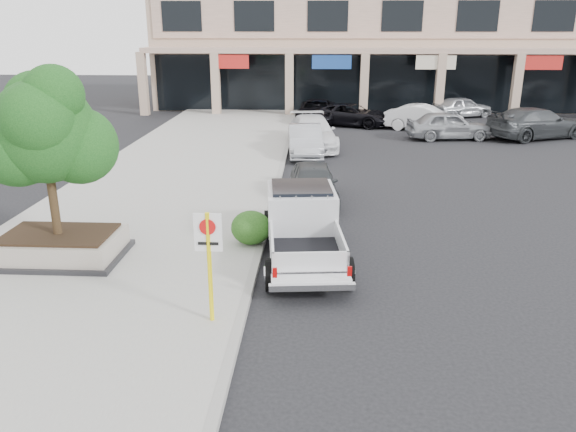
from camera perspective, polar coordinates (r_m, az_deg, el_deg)
The scene contains 18 objects.
ground at distance 12.84m, azimuth 2.86°, elevation -8.30°, with size 120.00×120.00×0.00m, color black.
sidewalk at distance 19.16m, azimuth -13.69°, elevation 0.70°, with size 8.00×52.00×0.15m, color gray.
curb at distance 18.43m, azimuth -1.84°, elevation 0.52°, with size 0.20×52.00×0.15m, color gray.
strip_mall at distance 46.09m, azimuth 13.70°, elevation 16.87°, with size 40.55×12.43×9.50m.
planter at distance 15.58m, azimuth -22.17°, elevation -2.83°, with size 3.20×2.20×0.68m.
planter_tree at distance 14.91m, azimuth -22.83°, elevation 7.95°, with size 2.90×2.55×4.00m.
no_parking_sign at distance 11.09m, azimuth -8.04°, elevation -3.69°, with size 0.55×0.09×2.30m.
hedge at distance 15.33m, azimuth -3.77°, elevation -1.19°, with size 1.10×0.99×0.94m, color #1C4313.
pickup_truck at distance 14.57m, azimuth 1.60°, elevation -1.21°, with size 2.03×5.48×1.73m, color silver, non-canonical shape.
curb_car_a at distance 19.55m, azimuth 2.61°, elevation 3.41°, with size 1.59×3.95×1.35m, color #313436.
curb_car_b at distance 26.73m, azimuth 1.75°, elevation 7.67°, with size 1.51×4.32×1.42m, color #A9ABB1.
curb_car_c at distance 28.55m, azimuth 2.46°, elevation 8.49°, with size 2.15×5.30×1.54m, color silver.
curb_car_d at distance 36.36m, azimuth 2.90°, elevation 10.60°, with size 2.36×5.11×1.42m, color black.
lot_car_a at distance 31.89m, azimuth 16.00°, elevation 8.86°, with size 1.80×4.47×1.52m, color #929599.
lot_car_b at distance 34.27m, azimuth 13.67°, elevation 9.66°, with size 1.57×4.50×1.48m, color silver.
lot_car_c at distance 33.74m, azimuth 23.91°, elevation 8.62°, with size 2.33×5.73×1.66m, color #2F3234.
lot_car_d at distance 35.23m, azimuth 6.44°, elevation 10.19°, with size 2.23×4.85×1.35m, color black.
lot_car_e at distance 40.06m, azimuth 17.25°, elevation 10.54°, with size 1.65×4.10×1.40m, color #ACAFB4.
Camera 1 is at (-0.02, -11.44, 5.82)m, focal length 35.00 mm.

